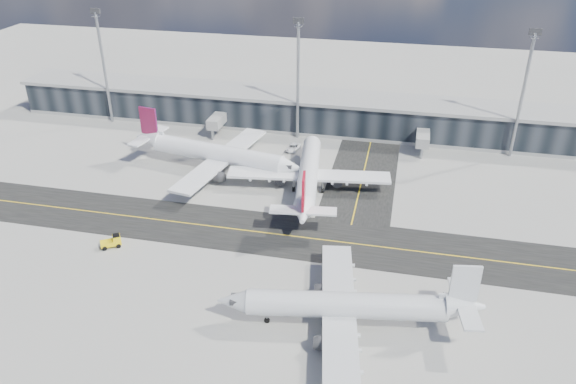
% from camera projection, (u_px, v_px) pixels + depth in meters
% --- Properties ---
extents(ground, '(300.00, 300.00, 0.00)m').
position_uv_depth(ground, '(241.00, 243.00, 97.60)').
color(ground, gray).
rests_on(ground, ground).
extents(taxiway_lanes, '(180.00, 63.00, 0.03)m').
position_uv_depth(taxiway_lanes, '(278.00, 214.00, 106.05)').
color(taxiway_lanes, black).
rests_on(taxiway_lanes, ground).
extents(terminal_concourse, '(152.00, 19.80, 8.80)m').
position_uv_depth(terminal_concourse, '(303.00, 112.00, 142.73)').
color(terminal_concourse, black).
rests_on(terminal_concourse, ground).
extents(floodlight_masts, '(102.50, 0.70, 28.90)m').
position_uv_depth(floodlight_masts, '(298.00, 76.00, 131.29)').
color(floodlight_masts, gray).
rests_on(floodlight_masts, ground).
extents(airliner_af, '(40.37, 34.61, 11.99)m').
position_uv_depth(airliner_af, '(215.00, 153.00, 120.93)').
color(airliner_af, white).
rests_on(airliner_af, ground).
extents(airliner_redtail, '(33.38, 39.02, 11.56)m').
position_uv_depth(airliner_redtail, '(308.00, 174.00, 112.32)').
color(airliner_redtail, white).
rests_on(airliner_redtail, ground).
extents(airliner_near, '(36.81, 31.53, 10.92)m').
position_uv_depth(airliner_near, '(350.00, 306.00, 77.41)').
color(airliner_near, '#BCBEC1').
rests_on(airliner_near, ground).
extents(baggage_tug, '(3.77, 3.19, 2.15)m').
position_uv_depth(baggage_tug, '(113.00, 241.00, 96.05)').
color(baggage_tug, yellow).
rests_on(baggage_tug, ground).
extents(service_van, '(3.06, 5.54, 1.47)m').
position_uv_depth(service_van, '(293.00, 147.00, 131.52)').
color(service_van, white).
rests_on(service_van, ground).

